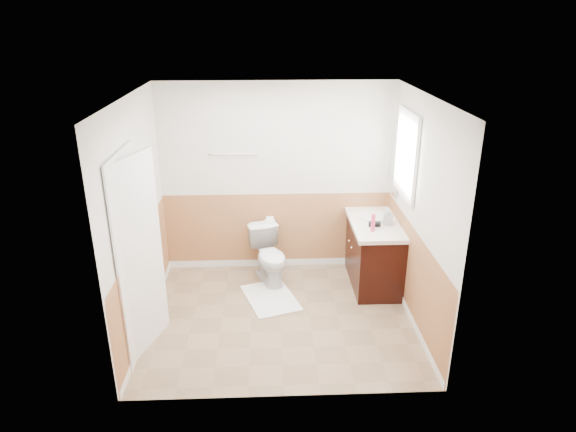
{
  "coord_description": "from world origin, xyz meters",
  "views": [
    {
      "loc": [
        -0.12,
        -4.96,
        3.24
      ],
      "look_at": [
        0.1,
        0.25,
        1.15
      ],
      "focal_mm": 31.48,
      "sensor_mm": 36.0,
      "label": 1
    }
  ],
  "objects_px": {
    "bath_mat": "(271,298)",
    "lotion_bottle": "(373,223)",
    "soap_dispenser": "(388,217)",
    "toilet": "(270,256)",
    "vanity_cabinet": "(374,254)"
  },
  "relations": [
    {
      "from": "soap_dispenser",
      "to": "toilet",
      "type": "bearing_deg",
      "value": 172.2
    },
    {
      "from": "lotion_bottle",
      "to": "soap_dispenser",
      "type": "distance_m",
      "value": 0.29
    },
    {
      "from": "bath_mat",
      "to": "soap_dispenser",
      "type": "distance_m",
      "value": 1.74
    },
    {
      "from": "bath_mat",
      "to": "soap_dispenser",
      "type": "height_order",
      "value": "soap_dispenser"
    },
    {
      "from": "toilet",
      "to": "bath_mat",
      "type": "height_order",
      "value": "toilet"
    },
    {
      "from": "bath_mat",
      "to": "lotion_bottle",
      "type": "xyz_separation_m",
      "value": [
        1.22,
        0.07,
        0.95
      ]
    },
    {
      "from": "bath_mat",
      "to": "lotion_bottle",
      "type": "height_order",
      "value": "lotion_bottle"
    },
    {
      "from": "toilet",
      "to": "vanity_cabinet",
      "type": "height_order",
      "value": "vanity_cabinet"
    },
    {
      "from": "bath_mat",
      "to": "vanity_cabinet",
      "type": "height_order",
      "value": "vanity_cabinet"
    },
    {
      "from": "vanity_cabinet",
      "to": "toilet",
      "type": "bearing_deg",
      "value": 175.73
    },
    {
      "from": "toilet",
      "to": "vanity_cabinet",
      "type": "xyz_separation_m",
      "value": [
        1.32,
        -0.1,
        0.05
      ]
    },
    {
      "from": "toilet",
      "to": "soap_dispenser",
      "type": "xyz_separation_m",
      "value": [
        1.44,
        -0.2,
        0.6
      ]
    },
    {
      "from": "bath_mat",
      "to": "soap_dispenser",
      "type": "xyz_separation_m",
      "value": [
        1.44,
        0.26,
        0.95
      ]
    },
    {
      "from": "bath_mat",
      "to": "lotion_bottle",
      "type": "relative_size",
      "value": 3.64
    },
    {
      "from": "bath_mat",
      "to": "vanity_cabinet",
      "type": "bearing_deg",
      "value": 15.29
    }
  ]
}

